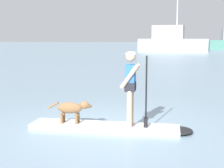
{
  "coord_description": "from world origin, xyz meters",
  "views": [
    {
      "loc": [
        1.46,
        -6.94,
        2.05
      ],
      "look_at": [
        0.0,
        1.0,
        0.9
      ],
      "focal_mm": 51.07,
      "sensor_mm": 36.0,
      "label": 1
    }
  ],
  "objects_px": {
    "person_paddler": "(131,83)",
    "dog": "(72,108)",
    "moored_boat_far_starboard": "(172,41)",
    "paddleboard": "(114,127)"
  },
  "relations": [
    {
      "from": "person_paddler",
      "to": "dog",
      "type": "bearing_deg",
      "value": 179.91
    },
    {
      "from": "person_paddler",
      "to": "moored_boat_far_starboard",
      "type": "relative_size",
      "value": 0.14
    },
    {
      "from": "dog",
      "to": "moored_boat_far_starboard",
      "type": "bearing_deg",
      "value": 87.21
    },
    {
      "from": "moored_boat_far_starboard",
      "to": "dog",
      "type": "bearing_deg",
      "value": -92.79
    },
    {
      "from": "person_paddler",
      "to": "dog",
      "type": "distance_m",
      "value": 1.51
    },
    {
      "from": "paddleboard",
      "to": "dog",
      "type": "xyz_separation_m",
      "value": [
        -0.99,
        0.0,
        0.4
      ]
    },
    {
      "from": "moored_boat_far_starboard",
      "to": "person_paddler",
      "type": "bearing_deg",
      "value": -91.15
    },
    {
      "from": "paddleboard",
      "to": "moored_boat_far_starboard",
      "type": "bearing_deg",
      "value": 88.4
    },
    {
      "from": "dog",
      "to": "person_paddler",
      "type": "bearing_deg",
      "value": -0.09
    },
    {
      "from": "paddleboard",
      "to": "person_paddler",
      "type": "xyz_separation_m",
      "value": [
        0.39,
        -0.0,
        1.02
      ]
    }
  ]
}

